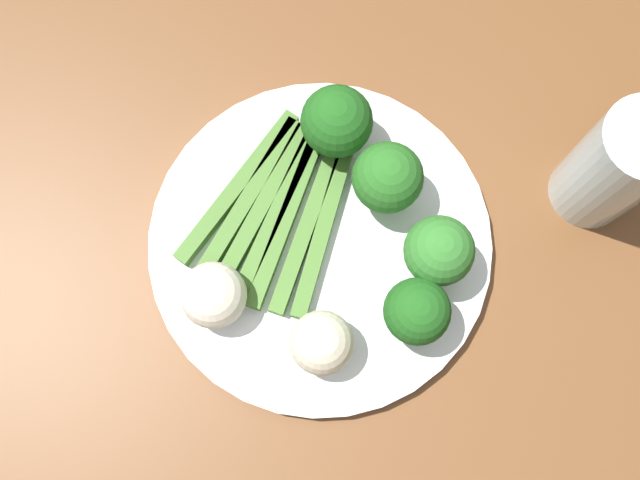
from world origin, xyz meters
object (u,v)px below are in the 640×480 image
object	(u,v)px
dining_table	(289,312)
cauliflower_mid	(322,343)
broccoli_left	(439,251)
broccoli_right	(387,178)
water_glass	(615,167)
cauliflower_outer_edge	(213,295)
plate	(320,244)
broccoli_front	(337,122)
broccoli_near_center	(417,312)
asparagus_bundle	(278,211)

from	to	relation	value
dining_table	cauliflower_mid	xyz separation A→B (m)	(0.04, 0.03, 0.14)
broccoli_left	broccoli_right	bearing A→B (deg)	-144.43
water_glass	cauliflower_outer_edge	bearing A→B (deg)	-70.21
plate	broccoli_front	bearing A→B (deg)	173.89
broccoli_right	broccoli_front	size ratio (longest dim) A/B	0.97
plate	broccoli_right	xyz separation A→B (m)	(-0.04, 0.05, 0.05)
plate	broccoli_right	world-z (taller)	broccoli_right
broccoli_left	broccoli_near_center	size ratio (longest dim) A/B	1.06
broccoli_front	cauliflower_mid	world-z (taller)	broccoli_front
plate	broccoli_left	bearing A→B (deg)	81.90
broccoli_left	broccoli_front	distance (m)	0.12
broccoli_right	broccoli_front	distance (m)	0.06
plate	cauliflower_outer_edge	size ratio (longest dim) A/B	5.42
broccoli_left	broccoli_front	world-z (taller)	broccoli_front
plate	cauliflower_mid	world-z (taller)	cauliflower_mid
plate	water_glass	xyz separation A→B (m)	(-0.05, 0.21, 0.05)
dining_table	broccoli_right	bearing A→B (deg)	137.03
broccoli_front	cauliflower_mid	xyz separation A→B (m)	(0.16, -0.00, -0.02)
asparagus_bundle	water_glass	world-z (taller)	water_glass
broccoli_left	water_glass	world-z (taller)	water_glass
broccoli_near_center	broccoli_right	distance (m)	0.10
cauliflower_mid	plate	bearing A→B (deg)	-176.65
broccoli_near_center	cauliflower_mid	xyz separation A→B (m)	(0.02, -0.07, -0.01)
broccoli_front	cauliflower_outer_edge	world-z (taller)	broccoli_front
cauliflower_outer_edge	water_glass	xyz separation A→B (m)	(-0.10, 0.29, 0.02)
broccoli_right	cauliflower_mid	xyz separation A→B (m)	(0.12, -0.04, -0.01)
broccoli_near_center	broccoli_front	xyz separation A→B (m)	(-0.14, -0.06, 0.00)
broccoli_front	dining_table	bearing A→B (deg)	-16.21
asparagus_bundle	broccoli_near_center	world-z (taller)	broccoli_near_center
broccoli_right	cauliflower_outer_edge	size ratio (longest dim) A/B	1.33
asparagus_bundle	water_glass	size ratio (longest dim) A/B	1.39
broccoli_left	broccoli_front	bearing A→B (deg)	-141.05
cauliflower_outer_edge	broccoli_right	bearing A→B (deg)	126.28
broccoli_front	water_glass	size ratio (longest dim) A/B	0.57
plate	cauliflower_outer_edge	distance (m)	0.10
cauliflower_mid	cauliflower_outer_edge	xyz separation A→B (m)	(-0.03, -0.08, 0.00)
broccoli_near_center	asparagus_bundle	bearing A→B (deg)	-126.67
broccoli_front	broccoli_left	bearing A→B (deg)	38.95
broccoli_front	water_glass	xyz separation A→B (m)	(0.03, 0.20, 0.01)
asparagus_bundle	water_glass	bearing A→B (deg)	118.52
dining_table	cauliflower_outer_edge	distance (m)	0.15
dining_table	plate	world-z (taller)	plate
plate	cauliflower_mid	distance (m)	0.09
asparagus_bundle	broccoli_right	distance (m)	0.09
plate	cauliflower_outer_edge	xyz separation A→B (m)	(0.05, -0.08, 0.03)
dining_table	water_glass	distance (m)	0.30
asparagus_bundle	broccoli_left	bearing A→B (deg)	95.11
broccoli_front	cauliflower_outer_edge	bearing A→B (deg)	-32.42
broccoli_right	water_glass	world-z (taller)	water_glass
broccoli_near_center	water_glass	bearing A→B (deg)	127.99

